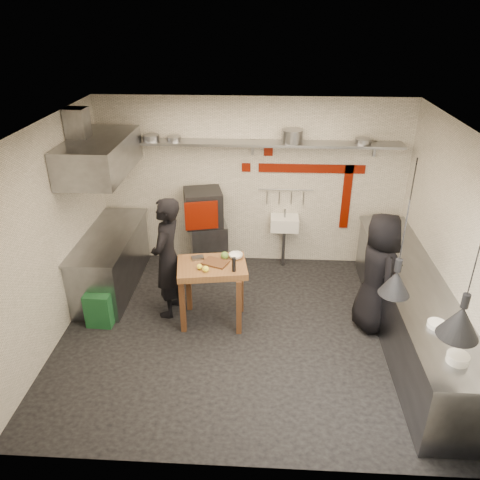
# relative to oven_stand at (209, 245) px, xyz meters

# --- Properties ---
(floor) EXTENTS (5.00, 5.00, 0.00)m
(floor) POSITION_rel_oven_stand_xyz_m (0.71, -1.79, -0.40)
(floor) COLOR black
(floor) RESTS_ON ground
(ceiling) EXTENTS (5.00, 5.00, 0.00)m
(ceiling) POSITION_rel_oven_stand_xyz_m (0.71, -1.79, 2.40)
(ceiling) COLOR beige
(ceiling) RESTS_ON floor
(wall_back) EXTENTS (5.00, 0.04, 2.80)m
(wall_back) POSITION_rel_oven_stand_xyz_m (0.71, 0.31, 1.00)
(wall_back) COLOR silver
(wall_back) RESTS_ON floor
(wall_front) EXTENTS (5.00, 0.04, 2.80)m
(wall_front) POSITION_rel_oven_stand_xyz_m (0.71, -3.89, 1.00)
(wall_front) COLOR silver
(wall_front) RESTS_ON floor
(wall_left) EXTENTS (0.04, 4.20, 2.80)m
(wall_left) POSITION_rel_oven_stand_xyz_m (-1.79, -1.79, 1.00)
(wall_left) COLOR silver
(wall_left) RESTS_ON floor
(wall_right) EXTENTS (0.04, 4.20, 2.80)m
(wall_right) POSITION_rel_oven_stand_xyz_m (3.21, -1.79, 1.00)
(wall_right) COLOR silver
(wall_right) RESTS_ON floor
(red_band_horiz) EXTENTS (1.70, 0.02, 0.14)m
(red_band_horiz) POSITION_rel_oven_stand_xyz_m (1.66, 0.29, 1.28)
(red_band_horiz) COLOR #641002
(red_band_horiz) RESTS_ON wall_back
(red_band_vert) EXTENTS (0.14, 0.02, 1.10)m
(red_band_vert) POSITION_rel_oven_stand_xyz_m (2.26, 0.29, 0.80)
(red_band_vert) COLOR #641002
(red_band_vert) RESTS_ON wall_back
(red_tile_a) EXTENTS (0.14, 0.02, 0.14)m
(red_tile_a) POSITION_rel_oven_stand_xyz_m (0.96, 0.29, 1.55)
(red_tile_a) COLOR #641002
(red_tile_a) RESTS_ON wall_back
(red_tile_b) EXTENTS (0.14, 0.02, 0.14)m
(red_tile_b) POSITION_rel_oven_stand_xyz_m (0.61, 0.29, 1.28)
(red_tile_b) COLOR #641002
(red_tile_b) RESTS_ON wall_back
(back_shelf) EXTENTS (4.60, 0.34, 0.04)m
(back_shelf) POSITION_rel_oven_stand_xyz_m (0.71, 0.13, 1.72)
(back_shelf) COLOR slate
(back_shelf) RESTS_ON wall_back
(shelf_bracket_left) EXTENTS (0.04, 0.06, 0.24)m
(shelf_bracket_left) POSITION_rel_oven_stand_xyz_m (-1.19, 0.28, 1.62)
(shelf_bracket_left) COLOR slate
(shelf_bracket_left) RESTS_ON wall_back
(shelf_bracket_mid) EXTENTS (0.04, 0.06, 0.24)m
(shelf_bracket_mid) POSITION_rel_oven_stand_xyz_m (0.71, 0.28, 1.62)
(shelf_bracket_mid) COLOR slate
(shelf_bracket_mid) RESTS_ON wall_back
(shelf_bracket_right) EXTENTS (0.04, 0.06, 0.24)m
(shelf_bracket_right) POSITION_rel_oven_stand_xyz_m (2.61, 0.28, 1.62)
(shelf_bracket_right) COLOR slate
(shelf_bracket_right) RESTS_ON wall_back
(pan_far_left) EXTENTS (0.34, 0.34, 0.09)m
(pan_far_left) POSITION_rel_oven_stand_xyz_m (-0.86, 0.13, 1.79)
(pan_far_left) COLOR slate
(pan_far_left) RESTS_ON back_shelf
(pan_mid_left) EXTENTS (0.23, 0.23, 0.07)m
(pan_mid_left) POSITION_rel_oven_stand_xyz_m (-0.50, 0.13, 1.78)
(pan_mid_left) COLOR slate
(pan_mid_left) RESTS_ON back_shelf
(stock_pot) EXTENTS (0.41, 0.41, 0.20)m
(stock_pot) POSITION_rel_oven_stand_xyz_m (1.32, 0.13, 1.84)
(stock_pot) COLOR slate
(stock_pot) RESTS_ON back_shelf
(pan_right) EXTENTS (0.31, 0.31, 0.08)m
(pan_right) POSITION_rel_oven_stand_xyz_m (2.39, 0.13, 1.78)
(pan_right) COLOR slate
(pan_right) RESTS_ON back_shelf
(oven_stand) EXTENTS (0.70, 0.66, 0.80)m
(oven_stand) POSITION_rel_oven_stand_xyz_m (0.00, 0.00, 0.00)
(oven_stand) COLOR slate
(oven_stand) RESTS_ON floor
(combi_oven) EXTENTS (0.70, 0.67, 0.58)m
(combi_oven) POSITION_rel_oven_stand_xyz_m (-0.07, -0.01, 0.69)
(combi_oven) COLOR black
(combi_oven) RESTS_ON oven_stand
(oven_door) EXTENTS (0.51, 0.15, 0.46)m
(oven_door) POSITION_rel_oven_stand_xyz_m (-0.06, -0.34, 0.69)
(oven_door) COLOR #641002
(oven_door) RESTS_ON combi_oven
(oven_glass) EXTENTS (0.38, 0.11, 0.34)m
(oven_glass) POSITION_rel_oven_stand_xyz_m (-0.01, -0.34, 0.69)
(oven_glass) COLOR black
(oven_glass) RESTS_ON oven_door
(hand_sink) EXTENTS (0.46, 0.34, 0.22)m
(hand_sink) POSITION_rel_oven_stand_xyz_m (1.26, 0.13, 0.38)
(hand_sink) COLOR white
(hand_sink) RESTS_ON wall_back
(sink_tap) EXTENTS (0.03, 0.03, 0.14)m
(sink_tap) POSITION_rel_oven_stand_xyz_m (1.26, 0.13, 0.56)
(sink_tap) COLOR slate
(sink_tap) RESTS_ON hand_sink
(sink_drain) EXTENTS (0.06, 0.06, 0.66)m
(sink_drain) POSITION_rel_oven_stand_xyz_m (1.26, 0.09, -0.06)
(sink_drain) COLOR slate
(sink_drain) RESTS_ON floor
(utensil_rail) EXTENTS (0.90, 0.02, 0.02)m
(utensil_rail) POSITION_rel_oven_stand_xyz_m (1.26, 0.27, 0.92)
(utensil_rail) COLOR slate
(utensil_rail) RESTS_ON wall_back
(counter_right) EXTENTS (0.70, 3.80, 0.90)m
(counter_right) POSITION_rel_oven_stand_xyz_m (2.86, -1.79, 0.05)
(counter_right) COLOR slate
(counter_right) RESTS_ON floor
(counter_right_top) EXTENTS (0.76, 3.90, 0.03)m
(counter_right_top) POSITION_rel_oven_stand_xyz_m (2.86, -1.79, 0.52)
(counter_right_top) COLOR slate
(counter_right_top) RESTS_ON counter_right
(plate_stack) EXTENTS (0.24, 0.24, 0.09)m
(plate_stack) POSITION_rel_oven_stand_xyz_m (2.83, -3.33, 0.57)
(plate_stack) COLOR white
(plate_stack) RESTS_ON counter_right_top
(small_bowl_right) EXTENTS (0.27, 0.27, 0.05)m
(small_bowl_right) POSITION_rel_oven_stand_xyz_m (2.81, -2.77, 0.56)
(small_bowl_right) COLOR white
(small_bowl_right) RESTS_ON counter_right_top
(counter_left) EXTENTS (0.70, 1.90, 0.90)m
(counter_left) POSITION_rel_oven_stand_xyz_m (-1.44, -0.74, 0.05)
(counter_left) COLOR slate
(counter_left) RESTS_ON floor
(counter_left_top) EXTENTS (0.76, 2.00, 0.03)m
(counter_left_top) POSITION_rel_oven_stand_xyz_m (-1.44, -0.74, 0.52)
(counter_left_top) COLOR slate
(counter_left_top) RESTS_ON counter_left
(extractor_hood) EXTENTS (0.78, 1.60, 0.50)m
(extractor_hood) POSITION_rel_oven_stand_xyz_m (-1.39, -0.74, 1.75)
(extractor_hood) COLOR slate
(extractor_hood) RESTS_ON ceiling
(hood_duct) EXTENTS (0.28, 0.28, 0.50)m
(hood_duct) POSITION_rel_oven_stand_xyz_m (-1.64, -0.74, 2.15)
(hood_duct) COLOR slate
(hood_duct) RESTS_ON ceiling
(green_bin) EXTENTS (0.37, 0.37, 0.50)m
(green_bin) POSITION_rel_oven_stand_xyz_m (-1.33, -1.67, -0.15)
(green_bin) COLOR #185028
(green_bin) RESTS_ON floor
(prep_table) EXTENTS (1.01, 0.77, 0.92)m
(prep_table) POSITION_rel_oven_stand_xyz_m (0.24, -1.55, 0.06)
(prep_table) COLOR brown
(prep_table) RESTS_ON floor
(cutting_board) EXTENTS (0.39, 0.33, 0.02)m
(cutting_board) POSITION_rel_oven_stand_xyz_m (0.28, -1.53, 0.53)
(cutting_board) COLOR #54321C
(cutting_board) RESTS_ON prep_table
(pepper_mill) EXTENTS (0.07, 0.07, 0.20)m
(pepper_mill) POSITION_rel_oven_stand_xyz_m (0.55, -1.72, 0.62)
(pepper_mill) COLOR black
(pepper_mill) RESTS_ON prep_table
(lemon_a) EXTENTS (0.08, 0.08, 0.07)m
(lemon_a) POSITION_rel_oven_stand_xyz_m (0.09, -1.69, 0.56)
(lemon_a) COLOR #FFF430
(lemon_a) RESTS_ON prep_table
(lemon_b) EXTENTS (0.11, 0.11, 0.08)m
(lemon_b) POSITION_rel_oven_stand_xyz_m (0.18, -1.75, 0.56)
(lemon_b) COLOR #FFF430
(lemon_b) RESTS_ON prep_table
(veg_ball) EXTENTS (0.14, 0.14, 0.11)m
(veg_ball) POSITION_rel_oven_stand_xyz_m (0.40, -1.39, 0.57)
(veg_ball) COLOR #537D2D
(veg_ball) RESTS_ON prep_table
(steel_tray) EXTENTS (0.19, 0.16, 0.03)m
(steel_tray) POSITION_rel_oven_stand_xyz_m (0.03, -1.41, 0.54)
(steel_tray) COLOR slate
(steel_tray) RESTS_ON prep_table
(bowl) EXTENTS (0.26, 0.26, 0.06)m
(bowl) POSITION_rel_oven_stand_xyz_m (0.55, -1.36, 0.55)
(bowl) COLOR white
(bowl) RESTS_ON prep_table
(heat_lamp_near) EXTENTS (0.34, 0.34, 1.46)m
(heat_lamp_near) POSITION_rel_oven_stand_xyz_m (2.29, -2.78, 1.67)
(heat_lamp_near) COLOR black
(heat_lamp_near) RESTS_ON ceiling
(heat_lamp_far) EXTENTS (0.42, 0.42, 1.50)m
(heat_lamp_far) POSITION_rel_oven_stand_xyz_m (2.73, -3.39, 1.65)
(heat_lamp_far) COLOR black
(heat_lamp_far) RESTS_ON ceiling
(chef_left) EXTENTS (0.52, 0.71, 1.77)m
(chef_left) POSITION_rel_oven_stand_xyz_m (-0.40, -1.36, 0.49)
(chef_left) COLOR black
(chef_left) RESTS_ON floor
(chef_right) EXTENTS (0.67, 0.91, 1.70)m
(chef_right) POSITION_rel_oven_stand_xyz_m (2.45, -1.54, 0.45)
(chef_right) COLOR black
(chef_right) RESTS_ON floor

